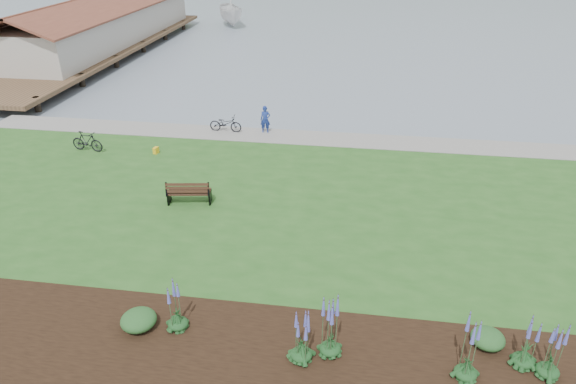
{
  "coord_description": "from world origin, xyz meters",
  "views": [
    {
      "loc": [
        4.96,
        -20.21,
        11.28
      ],
      "look_at": [
        2.18,
        -1.47,
        1.3
      ],
      "focal_mm": 32.0,
      "sensor_mm": 36.0,
      "label": 1
    }
  ],
  "objects_px": {
    "park_bench": "(189,192)",
    "bicycle_a": "(226,124)",
    "sailboat": "(232,26)",
    "person": "(265,117)"
  },
  "relations": [
    {
      "from": "person",
      "to": "bicycle_a",
      "type": "bearing_deg",
      "value": 176.57
    },
    {
      "from": "person",
      "to": "bicycle_a",
      "type": "relative_size",
      "value": 0.98
    },
    {
      "from": "park_bench",
      "to": "bicycle_a",
      "type": "bearing_deg",
      "value": 85.21
    },
    {
      "from": "park_bench",
      "to": "sailboat",
      "type": "bearing_deg",
      "value": 92.76
    },
    {
      "from": "bicycle_a",
      "to": "person",
      "type": "bearing_deg",
      "value": -83.18
    },
    {
      "from": "sailboat",
      "to": "park_bench",
      "type": "bearing_deg",
      "value": -101.3
    },
    {
      "from": "park_bench",
      "to": "bicycle_a",
      "type": "distance_m",
      "value": 8.71
    },
    {
      "from": "bicycle_a",
      "to": "sailboat",
      "type": "bearing_deg",
      "value": 16.02
    },
    {
      "from": "person",
      "to": "sailboat",
      "type": "xyz_separation_m",
      "value": [
        -10.97,
        35.76,
        -1.34
      ]
    },
    {
      "from": "bicycle_a",
      "to": "sailboat",
      "type": "distance_m",
      "value": 36.97
    }
  ]
}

